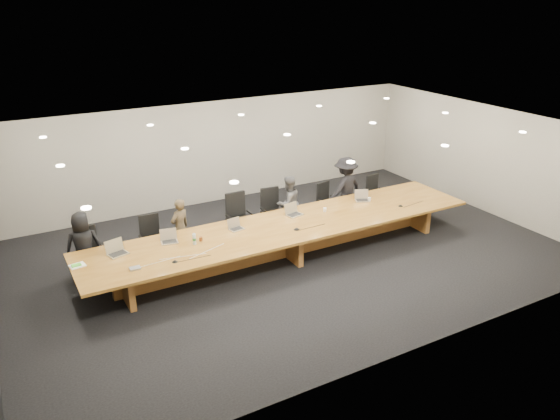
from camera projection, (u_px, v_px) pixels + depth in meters
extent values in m
plane|color=black|center=(287.00, 256.00, 12.19)|extent=(12.00, 12.00, 0.00)
cube|color=beige|center=(214.00, 152.00, 14.90)|extent=(12.00, 0.02, 2.80)
cube|color=brown|center=(287.00, 226.00, 11.92)|extent=(9.00, 1.80, 0.06)
cube|color=brown|center=(287.00, 242.00, 12.06)|extent=(7.65, 0.15, 0.69)
cube|color=brown|center=(123.00, 281.00, 10.43)|extent=(0.12, 1.26, 0.69)
cube|color=brown|center=(287.00, 242.00, 12.06)|extent=(0.12, 1.26, 0.69)
cube|color=brown|center=(411.00, 212.00, 13.68)|extent=(0.12, 1.26, 0.69)
imported|color=black|center=(84.00, 246.00, 11.00)|extent=(0.75, 0.53, 1.44)
imported|color=#403423|center=(180.00, 227.00, 11.99)|extent=(0.57, 0.47, 1.33)
imported|color=#4E4E50|center=(288.00, 203.00, 13.32)|extent=(0.75, 0.63, 1.38)
imported|color=black|center=(345.00, 188.00, 13.92)|extent=(1.16, 0.82, 1.64)
cylinder|color=silver|center=(194.00, 239.00, 10.96)|extent=(0.08, 0.08, 0.22)
cylinder|color=brown|center=(201.00, 239.00, 11.14)|extent=(0.09, 0.09, 0.09)
cone|color=white|center=(325.00, 210.00, 12.61)|extent=(0.10, 0.10, 0.09)
cone|color=white|center=(369.00, 199.00, 13.24)|extent=(0.09, 0.09, 0.09)
cube|color=white|center=(77.00, 266.00, 10.13)|extent=(0.31, 0.26, 0.02)
cube|color=#57D037|center=(76.00, 265.00, 10.10)|extent=(0.18, 0.11, 0.03)
cube|color=#B3B3B8|center=(135.00, 268.00, 10.02)|extent=(0.21, 0.16, 0.03)
cone|color=black|center=(175.00, 261.00, 10.28)|extent=(0.14, 0.14, 0.03)
cone|color=black|center=(297.00, 229.00, 11.67)|extent=(0.14, 0.14, 0.03)
cone|color=black|center=(401.00, 206.00, 12.95)|extent=(0.14, 0.14, 0.03)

